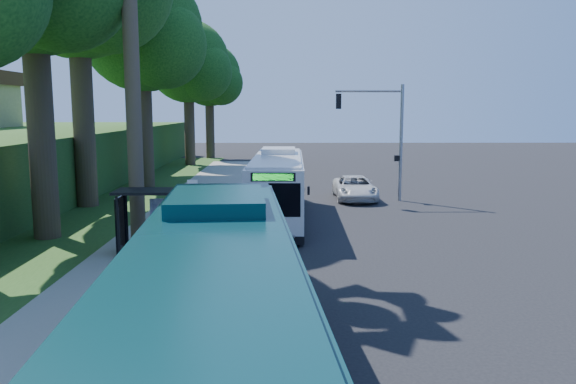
{
  "coord_description": "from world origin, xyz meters",
  "views": [
    {
      "loc": [
        -2.38,
        -23.77,
        5.53
      ],
      "look_at": [
        -2.11,
        1.0,
        1.87
      ],
      "focal_mm": 35.0,
      "sensor_mm": 36.0,
      "label": 1
    }
  ],
  "objects_px": {
    "white_bus": "(278,186)",
    "teal_bus": "(214,320)",
    "pickup": "(355,188)",
    "bus_shelter": "(153,209)"
  },
  "relations": [
    {
      "from": "white_bus",
      "to": "teal_bus",
      "type": "relative_size",
      "value": 0.91
    },
    {
      "from": "white_bus",
      "to": "pickup",
      "type": "distance_m",
      "value": 7.9
    },
    {
      "from": "white_bus",
      "to": "teal_bus",
      "type": "distance_m",
      "value": 18.62
    },
    {
      "from": "bus_shelter",
      "to": "white_bus",
      "type": "xyz_separation_m",
      "value": [
        4.66,
        7.1,
        -0.1
      ]
    },
    {
      "from": "teal_bus",
      "to": "bus_shelter",
      "type": "bearing_deg",
      "value": 103.51
    },
    {
      "from": "bus_shelter",
      "to": "white_bus",
      "type": "bearing_deg",
      "value": 56.74
    },
    {
      "from": "bus_shelter",
      "to": "teal_bus",
      "type": "bearing_deg",
      "value": -72.23
    },
    {
      "from": "bus_shelter",
      "to": "teal_bus",
      "type": "xyz_separation_m",
      "value": [
        3.68,
        -11.49,
        0.06
      ]
    },
    {
      "from": "bus_shelter",
      "to": "white_bus",
      "type": "relative_size",
      "value": 0.27
    },
    {
      "from": "teal_bus",
      "to": "pickup",
      "type": "bearing_deg",
      "value": 72.83
    }
  ]
}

